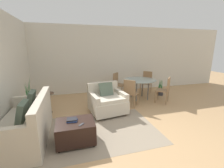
% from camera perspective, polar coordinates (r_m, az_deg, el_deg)
% --- Properties ---
extents(ground_plane, '(20.00, 20.00, 0.00)m').
position_cam_1_polar(ground_plane, '(3.31, 11.75, -21.15)').
color(ground_plane, tan).
extents(wall_back, '(12.00, 0.06, 2.75)m').
position_cam_1_polar(wall_back, '(6.41, -3.98, 9.13)').
color(wall_back, beige).
rests_on(wall_back, ground_plane).
extents(wall_left, '(0.06, 12.00, 2.75)m').
position_cam_1_polar(wall_left, '(4.18, -36.52, 4.12)').
color(wall_left, beige).
rests_on(wall_left, ground_plane).
extents(area_rug, '(2.76, 1.86, 0.01)m').
position_cam_1_polar(area_rug, '(3.65, -5.70, -17.24)').
color(area_rug, gray).
rests_on(area_rug, ground_plane).
extents(couch, '(0.87, 1.74, 0.94)m').
position_cam_1_polar(couch, '(3.64, -29.65, -13.50)').
color(couch, beige).
rests_on(couch, ground_plane).
extents(armchair, '(1.08, 1.03, 0.89)m').
position_cam_1_polar(armchair, '(4.43, -1.89, -6.55)').
color(armchair, beige).
rests_on(armchair, ground_plane).
extents(ottoman, '(0.75, 0.59, 0.45)m').
position_cam_1_polar(ottoman, '(3.23, -13.66, -17.03)').
color(ottoman, black).
rests_on(ottoman, ground_plane).
extents(book_stack, '(0.22, 0.20, 0.05)m').
position_cam_1_polar(book_stack, '(3.18, -15.01, -13.05)').
color(book_stack, '#2D478C').
rests_on(book_stack, ottoman).
extents(tv_remote_primary, '(0.12, 0.12, 0.01)m').
position_cam_1_polar(tv_remote_primary, '(3.00, -11.63, -14.88)').
color(tv_remote_primary, '#333338').
rests_on(tv_remote_primary, ottoman).
extents(potted_plant, '(0.35, 0.35, 1.09)m').
position_cam_1_polar(potted_plant, '(4.92, -28.75, -7.40)').
color(potted_plant, brown).
rests_on(potted_plant, ground_plane).
extents(side_table, '(0.40, 0.40, 0.60)m').
position_cam_1_polar(side_table, '(4.74, -23.45, -5.38)').
color(side_table, '#4C3828').
rests_on(side_table, ground_plane).
extents(picture_frame, '(0.14, 0.07, 0.19)m').
position_cam_1_polar(picture_frame, '(4.67, -23.77, -2.18)').
color(picture_frame, '#8C6647').
rests_on(picture_frame, side_table).
extents(dining_table, '(1.18, 1.18, 0.73)m').
position_cam_1_polar(dining_table, '(5.63, 10.56, 0.94)').
color(dining_table, '#8C9E99').
rests_on(dining_table, ground_plane).
extents(dining_chair_near_left, '(0.59, 0.59, 0.90)m').
position_cam_1_polar(dining_chair_near_left, '(4.84, 7.02, -2.75)').
color(dining_chair_near_left, '#93704C').
rests_on(dining_chair_near_left, ground_plane).
extents(dining_chair_near_right, '(0.59, 0.59, 0.90)m').
position_cam_1_polar(dining_chair_near_right, '(5.46, 19.58, -1.56)').
color(dining_chair_near_right, '#93704C').
rests_on(dining_chair_near_right, ground_plane).
extents(dining_chair_far_left, '(0.59, 0.59, 0.90)m').
position_cam_1_polar(dining_chair_far_left, '(6.01, 2.24, 0.57)').
color(dining_chair_far_left, '#93704C').
rests_on(dining_chair_far_left, ground_plane).
extents(dining_chair_far_right, '(0.59, 0.59, 0.90)m').
position_cam_1_polar(dining_chair_far_right, '(6.52, 13.08, 1.26)').
color(dining_chair_far_right, '#93704C').
rests_on(dining_chair_far_right, ground_plane).
extents(potted_plant_small, '(0.24, 0.24, 0.68)m').
position_cam_1_polar(potted_plant_small, '(6.38, 17.91, -2.27)').
color(potted_plant_small, '#333338').
rests_on(potted_plant_small, ground_plane).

